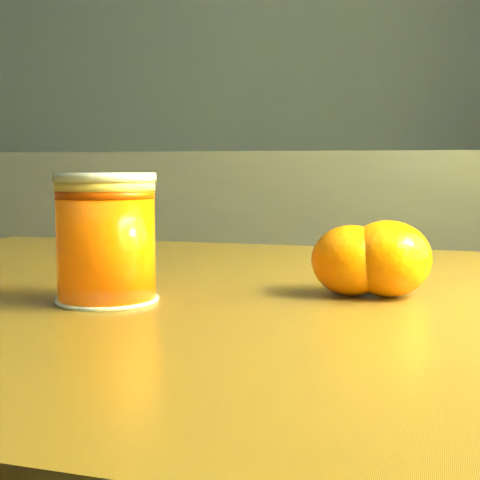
# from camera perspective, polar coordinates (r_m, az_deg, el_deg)

# --- Properties ---
(kitchen_counter) EXTENTS (3.15, 0.60, 0.90)m
(kitchen_counter) POSITION_cam_1_polar(r_m,az_deg,el_deg) (2.18, -19.23, -5.06)
(kitchen_counter) COLOR #4C4D52
(kitchen_counter) RESTS_ON ground
(table) EXTENTS (1.08, 0.81, 0.75)m
(table) POSITION_cam_1_polar(r_m,az_deg,el_deg) (0.59, 2.49, -13.59)
(table) COLOR brown
(table) RESTS_ON ground
(juice_glass) EXTENTS (0.08, 0.08, 0.10)m
(juice_glass) POSITION_cam_1_polar(r_m,az_deg,el_deg) (0.53, -11.35, 0.12)
(juice_glass) COLOR #E25804
(juice_glass) RESTS_ON table
(orange_front) EXTENTS (0.07, 0.07, 0.06)m
(orange_front) POSITION_cam_1_polar(r_m,az_deg,el_deg) (0.56, 9.50, -1.71)
(orange_front) COLOR orange
(orange_front) RESTS_ON table
(orange_back) EXTENTS (0.08, 0.08, 0.06)m
(orange_back) POSITION_cam_1_polar(r_m,az_deg,el_deg) (0.56, 12.49, -1.55)
(orange_back) COLOR orange
(orange_back) RESTS_ON table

